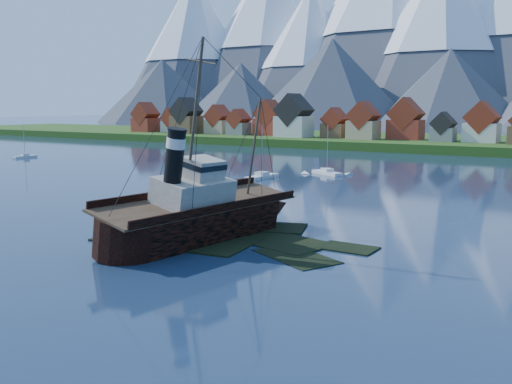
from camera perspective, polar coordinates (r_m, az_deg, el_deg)
The scene contains 9 objects.
ground at distance 65.48m, azimuth -4.78°, elevation -4.80°, with size 1400.00×1400.00×0.00m, color #1A2C49.
shoal at distance 66.22m, azimuth -2.42°, elevation -4.94°, with size 31.71×21.24×1.14m.
shore_bank at distance 224.29m, azimuth 22.85°, elevation 4.04°, with size 600.00×80.00×3.20m, color #204112.
seawall at distance 187.10m, azimuth 20.77°, elevation 3.39°, with size 600.00×2.50×2.00m, color #3F3D38.
town at distance 215.09m, azimuth 13.37°, elevation 6.72°, with size 250.96×16.69×17.30m.
tugboat_wreck at distance 66.38m, azimuth -5.10°, elevation -2.00°, with size 6.93×29.87×23.67m.
sailboat_a at distance 120.28m, azimuth 0.60°, elevation 1.48°, with size 2.71×9.75×11.82m.
sailboat_b at distance 182.29m, azimuth -22.09°, elevation 3.27°, with size 1.96×7.13×10.28m.
sailboat_c at distance 128.53m, azimuth 7.12°, elevation 1.87°, with size 8.87×6.15×11.44m.
Camera 1 is at (39.04, -50.35, 15.13)m, focal length 40.00 mm.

